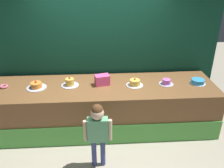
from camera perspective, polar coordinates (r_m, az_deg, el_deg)
The scene contains 11 objects.
ground_plane at distance 4.35m, azimuth -1.87°, elevation -13.99°, with size 12.00×12.00×0.00m, color #ADA38E.
stage_platform at distance 4.54m, azimuth -2.20°, elevation -5.35°, with size 4.12×1.13×0.87m.
curtain_backdrop at distance 4.70m, azimuth -2.69°, elevation 10.59°, with size 4.62×0.08×3.09m, color #144C38.
child_figure at distance 3.53m, azimuth -3.41°, elevation -10.32°, with size 0.42×0.19×1.09m.
pink_box at distance 4.34m, azimuth -2.34°, elevation 0.98°, with size 0.25×0.17×0.19m, color #F75299.
donut at distance 4.68m, azimuth -24.28°, elevation -0.51°, with size 0.15×0.15×0.04m, color pink.
cake_far_left at distance 4.45m, azimuth -17.52°, elevation -0.38°, with size 0.35×0.35×0.14m.
cake_left at distance 4.39m, azimuth -9.98°, elevation 0.31°, with size 0.32×0.32×0.17m.
cake_center at distance 4.35m, azimuth 5.41°, elevation 0.25°, with size 0.31×0.31×0.14m.
cake_right at distance 4.49m, azimuth 12.77°, elevation 0.44°, with size 0.27×0.27×0.13m.
cake_far_right at distance 4.67m, azimuth 19.71°, elevation 0.55°, with size 0.28×0.28×0.08m.
Camera 1 is at (-0.08, -3.33, 2.80)m, focal length 38.53 mm.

